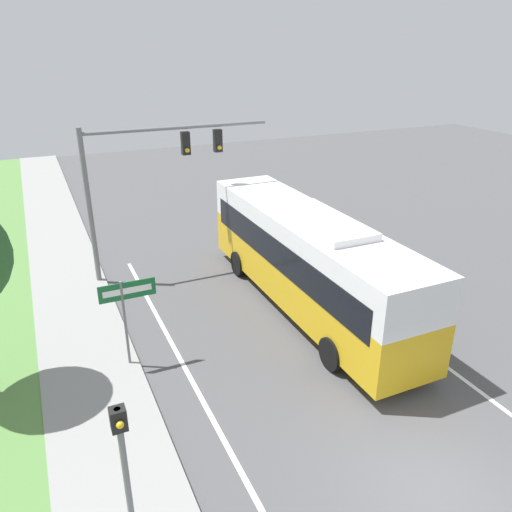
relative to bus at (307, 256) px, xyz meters
The scene contains 5 objects.
ground_plane 8.76m from the bus, 100.40° to the right, with size 80.00×80.00×0.00m, color #4C4C4F.
bus is the anchor object (origin of this frame).
signal_gantry 7.19m from the bus, 128.64° to the left, with size 7.49×0.41×6.19m.
pedestrian_signal 10.30m from the bus, 138.36° to the right, with size 0.28×0.34×3.28m.
street_sign 6.58m from the bus, behind, with size 1.62×0.08×2.83m.
Camera 1 is at (-6.80, -5.58, 9.01)m, focal length 35.00 mm.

